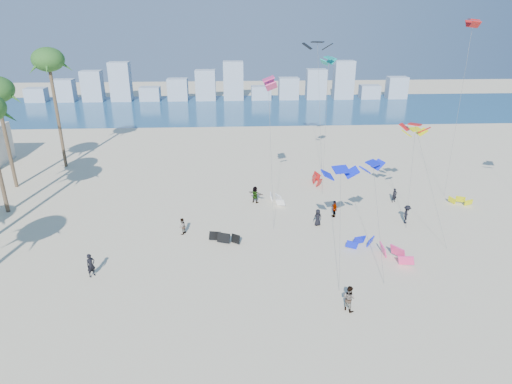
{
  "coord_description": "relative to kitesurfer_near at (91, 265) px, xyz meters",
  "views": [
    {
      "loc": [
        1.16,
        -19.29,
        19.05
      ],
      "look_at": [
        3.0,
        16.0,
        4.5
      ],
      "focal_mm": 31.31,
      "sensor_mm": 36.0,
      "label": 1
    }
  ],
  "objects": [
    {
      "name": "ground",
      "position": [
        9.89,
        -10.61,
        -0.95
      ],
      "size": [
        220.0,
        220.0,
        0.0
      ],
      "primitive_type": "plane",
      "color": "beige",
      "rests_on": "ground"
    },
    {
      "name": "ocean",
      "position": [
        9.89,
        61.39,
        -0.94
      ],
      "size": [
        220.0,
        220.0,
        0.0
      ],
      "primitive_type": "plane",
      "color": "navy",
      "rests_on": "ground"
    },
    {
      "name": "kitesurfer_near",
      "position": [
        0.0,
        0.0,
        0.0
      ],
      "size": [
        0.8,
        0.82,
        1.9
      ],
      "primitive_type": "imported",
      "rotation": [
        0.0,
        0.0,
        0.86
      ],
      "color": "black",
      "rests_on": "ground"
    },
    {
      "name": "kitesurfer_mid",
      "position": [
        18.63,
        -5.13,
        -0.01
      ],
      "size": [
        1.12,
        1.15,
        1.87
      ],
      "primitive_type": "imported",
      "rotation": [
        0.0,
        0.0,
        2.25
      ],
      "color": "gray",
      "rests_on": "ground"
    },
    {
      "name": "kitesurfers_far",
      "position": [
        18.62,
        9.81,
        -0.08
      ],
      "size": [
        22.47,
        7.97,
        1.83
      ],
      "color": "black",
      "rests_on": "ground"
    },
    {
      "name": "grounded_kites",
      "position": [
        20.58,
        8.46,
        -0.48
      ],
      "size": [
        27.72,
        20.86,
        1.05
      ],
      "color": "black",
      "rests_on": "ground"
    },
    {
      "name": "flying_kites",
      "position": [
        25.48,
        12.63,
        11.09
      ],
      "size": [
        30.11,
        32.25,
        18.55
      ],
      "color": "#0D1EED",
      "rests_on": "ground"
    },
    {
      "name": "distant_skyline",
      "position": [
        8.7,
        71.39,
        2.14
      ],
      "size": [
        85.0,
        3.0,
        8.4
      ],
      "color": "#9EADBF",
      "rests_on": "ground"
    }
  ]
}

